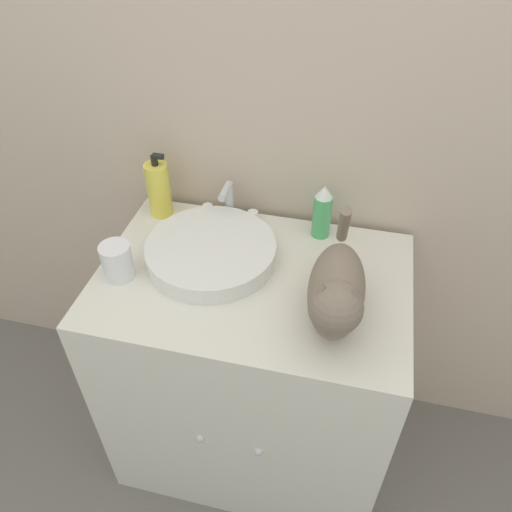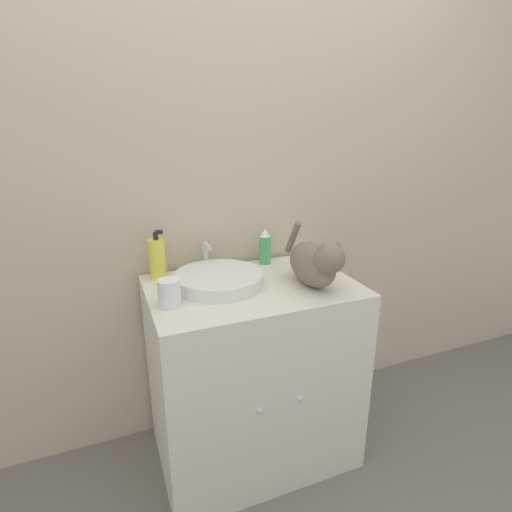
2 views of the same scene
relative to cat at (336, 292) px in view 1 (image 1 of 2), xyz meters
The scene contains 8 objects.
wall_back 0.58m from the cat, 117.44° to the left, with size 6.00×0.05×2.50m.
vanity_cabinet 0.57m from the cat, 154.73° to the left, with size 0.84×0.58×0.83m.
sink_basin 0.39m from the cat, 156.64° to the left, with size 0.36×0.36×0.05m.
faucet 0.49m from the cat, 136.17° to the left, with size 0.17×0.09×0.13m.
cat is the anchor object (origin of this frame).
soap_bottle 0.65m from the cat, 150.28° to the left, with size 0.07×0.07×0.21m.
spray_bottle 0.34m from the cat, 102.73° to the left, with size 0.05×0.05×0.17m.
cup 0.57m from the cat, behind, with size 0.08×0.08×0.10m.
Camera 1 is at (0.23, -0.65, 1.75)m, focal length 35.00 mm.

